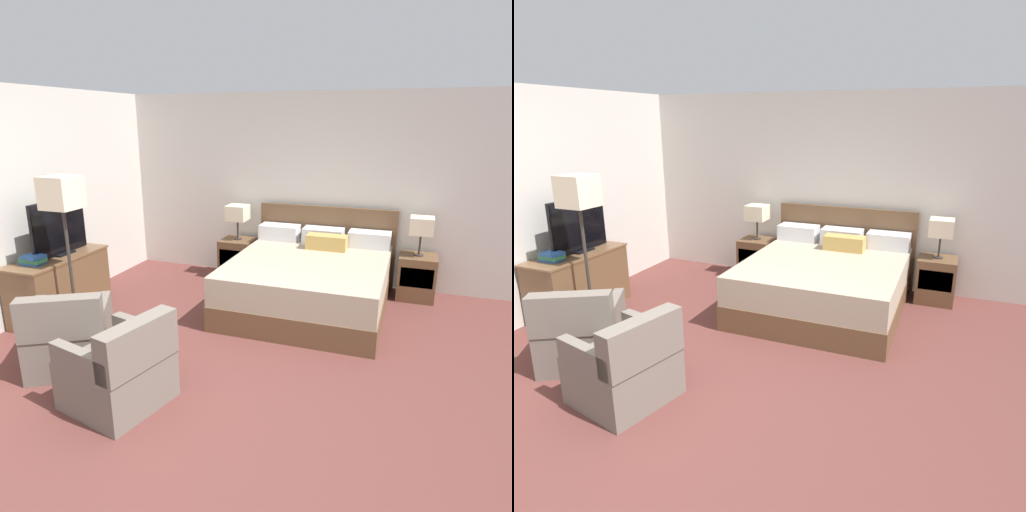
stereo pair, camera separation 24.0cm
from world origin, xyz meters
TOP-DOWN VIEW (x-y plane):
  - ground_plane at (0.00, 0.00)m, footprint 10.52×10.52m
  - wall_back at (0.00, 3.54)m, footprint 6.26×0.06m
  - wall_left at (-2.56, 1.45)m, footprint 0.06×5.31m
  - bed at (0.36, 2.52)m, footprint 1.83×2.01m
  - nightstand_left at (-0.84, 3.23)m, footprint 0.45×0.44m
  - nightstand_right at (1.56, 3.23)m, footprint 0.45×0.44m
  - table_lamp_left at (-0.84, 3.23)m, footprint 0.27×0.27m
  - table_lamp_right at (1.56, 3.23)m, footprint 0.27×0.27m
  - dresser at (-2.26, 1.33)m, footprint 0.50×1.18m
  - tv at (-2.25, 1.43)m, footprint 0.18×0.79m
  - book_red_cover at (-2.27, 1.01)m, footprint 0.24×0.16m
  - book_blue_cover at (-2.26, 1.01)m, footprint 0.26×0.16m
  - book_small_top at (-2.25, 1.01)m, footprint 0.22×0.19m
  - armchair_by_window at (-1.34, 0.42)m, footprint 0.93×0.94m
  - armchair_companion at (-0.58, 0.10)m, footprint 0.83×0.82m
  - floor_lamp at (-1.78, 1.01)m, footprint 0.32×0.32m

SIDE VIEW (x-z plane):
  - ground_plane at x=0.00m, z-range 0.00..0.00m
  - nightstand_left at x=-0.84m, z-range 0.00..0.55m
  - nightstand_right at x=1.56m, z-range 0.00..0.55m
  - armchair_by_window at x=-1.34m, z-range -0.10..0.66m
  - armchair_companion at x=-0.58m, z-range -0.10..0.66m
  - bed at x=0.36m, z-range -0.20..0.86m
  - dresser at x=-2.26m, z-range 0.01..0.71m
  - book_red_cover at x=-2.27m, z-range 0.70..0.73m
  - book_blue_cover at x=-2.26m, z-range 0.73..0.77m
  - book_small_top at x=-2.25m, z-range 0.77..0.80m
  - table_lamp_left at x=-0.84m, z-range 0.68..1.17m
  - table_lamp_right at x=1.56m, z-range 0.68..1.17m
  - tv at x=-2.25m, z-range 0.69..1.31m
  - wall_back at x=0.00m, z-range 0.00..2.51m
  - wall_left at x=-2.56m, z-range 0.00..2.51m
  - floor_lamp at x=-1.78m, z-range 0.55..2.20m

